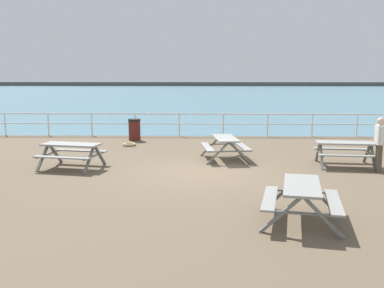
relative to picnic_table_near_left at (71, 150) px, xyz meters
name	(u,v)px	position (x,y,z in m)	size (l,w,h in m)	color
ground_plane	(200,175)	(4.04, -0.49, -0.68)	(30.00, 24.00, 0.20)	brown
sea_band	(203,93)	(4.04, 52.26, -0.58)	(142.00, 90.00, 0.01)	teal
distant_shoreline	(203,86)	(4.04, 95.26, -0.58)	(142.00, 6.00, 1.80)	#4C4C47
seaward_railing	(201,120)	(4.04, 7.26, 0.17)	(23.07, 0.07, 1.08)	white
picnic_table_near_left	(71,150)	(0.00, 0.00, 0.00)	(2.06, 1.83, 0.80)	gray
picnic_table_near_right	(302,193)	(6.09, -4.94, 0.00)	(1.84, 2.06, 0.80)	gray
picnic_table_mid_centre	(345,148)	(8.68, 0.53, 0.00)	(1.96, 1.72, 0.80)	gray
picnic_table_far_left	(225,143)	(4.89, 1.49, 0.00)	(1.74, 1.98, 0.80)	gray
visitor	(380,141)	(9.39, -0.40, 0.36)	(0.24, 0.53, 1.66)	#4C4233
litter_bin	(134,129)	(1.07, 5.86, -0.10)	(0.55, 0.55, 0.95)	#591E19
rope_coil	(129,144)	(1.09, 4.33, -0.53)	(0.55, 0.55, 0.11)	tan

